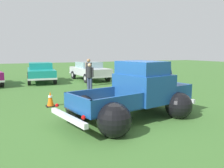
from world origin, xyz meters
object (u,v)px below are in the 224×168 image
object	(u,v)px
spectator_0	(89,70)
spectator_1	(90,75)
show_car_1	(41,72)
lane_cone_0	(50,99)
vintage_pickup_truck	(138,95)
show_car_2	(90,70)

from	to	relation	value
spectator_0	spectator_1	xyz separation A→B (m)	(-0.53, -1.69, -0.13)
show_car_1	lane_cone_0	distance (m)	7.98
show_car_1	spectator_1	bearing A→B (deg)	26.37
spectator_1	vintage_pickup_truck	bearing A→B (deg)	51.58
vintage_pickup_truck	spectator_1	world-z (taller)	vintage_pickup_truck
lane_cone_0	spectator_1	bearing A→B (deg)	46.76
vintage_pickup_truck	spectator_0	bearing A→B (deg)	71.53
show_car_2	spectator_0	world-z (taller)	spectator_0
show_car_1	spectator_0	distance (m)	4.23
spectator_0	spectator_1	bearing A→B (deg)	-134.33
show_car_2	show_car_1	bearing A→B (deg)	-99.50
show_car_1	show_car_2	xyz separation A→B (m)	(3.67, -0.35, 0.00)
spectator_1	show_car_2	bearing A→B (deg)	-144.93
spectator_0	show_car_2	bearing A→B (deg)	42.92
spectator_0	spectator_1	size ratio (longest dim) A/B	1.13
show_car_2	spectator_0	size ratio (longest dim) A/B	2.49
spectator_0	lane_cone_0	distance (m)	5.67
spectator_0	spectator_1	world-z (taller)	spectator_0
vintage_pickup_truck	spectator_0	size ratio (longest dim) A/B	2.76
spectator_1	show_car_1	bearing A→B (deg)	-103.75
show_car_1	spectator_0	xyz separation A→B (m)	(2.56, -3.35, 0.24)
show_car_2	lane_cone_0	size ratio (longest dim) A/B	7.05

